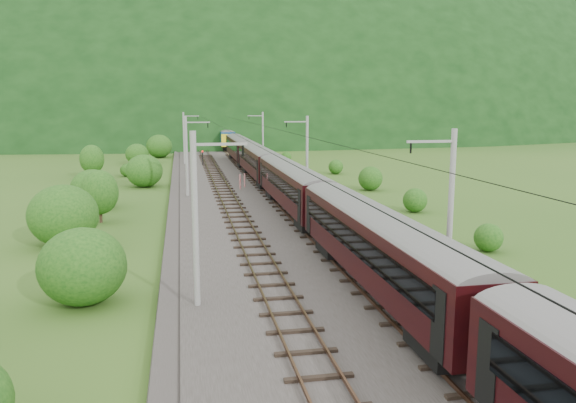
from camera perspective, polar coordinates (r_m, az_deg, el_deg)
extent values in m
plane|color=#2E561B|center=(27.63, 4.02, -10.17)|extent=(600.00, 600.00, 0.00)
cube|color=#38332D|center=(36.91, 0.05, -4.75)|extent=(14.00, 220.00, 0.30)
cube|color=brown|center=(36.39, -4.80, -4.44)|extent=(0.08, 220.00, 0.15)
cube|color=brown|center=(36.56, -2.55, -4.35)|extent=(0.08, 220.00, 0.15)
cube|color=black|center=(36.50, -3.67, -4.60)|extent=(2.40, 220.00, 0.12)
cube|color=brown|center=(37.17, 2.60, -4.11)|extent=(0.08, 220.00, 0.15)
cube|color=brown|center=(37.52, 4.74, -4.00)|extent=(0.08, 220.00, 0.15)
cube|color=black|center=(37.37, 3.67, -4.26)|extent=(2.40, 220.00, 0.12)
cylinder|color=gray|center=(25.61, -9.41, -1.88)|extent=(0.28, 0.28, 8.00)
cube|color=gray|center=(25.21, -6.89, 5.80)|extent=(2.40, 0.12, 0.12)
cylinder|color=black|center=(25.32, -4.60, 5.18)|extent=(0.10, 0.10, 0.50)
cylinder|color=gray|center=(57.32, -10.27, 4.52)|extent=(0.28, 0.28, 8.00)
cube|color=gray|center=(57.14, -9.16, 7.95)|extent=(2.40, 0.12, 0.12)
cylinder|color=black|center=(57.19, -8.14, 7.68)|extent=(0.10, 0.10, 0.50)
cylinder|color=gray|center=(89.24, -10.52, 6.35)|extent=(0.28, 0.28, 8.00)
cube|color=gray|center=(89.12, -9.81, 8.56)|extent=(2.40, 0.12, 0.12)
cylinder|color=black|center=(89.15, -9.15, 8.38)|extent=(0.10, 0.10, 0.50)
cylinder|color=gray|center=(121.20, -10.64, 7.22)|extent=(0.28, 0.28, 8.00)
cube|color=gray|center=(121.11, -10.11, 8.84)|extent=(2.40, 0.12, 0.12)
cylinder|color=black|center=(121.14, -9.63, 8.71)|extent=(0.10, 0.10, 0.50)
cylinder|color=gray|center=(153.17, -10.71, 7.72)|extent=(0.28, 0.28, 8.00)
cube|color=gray|center=(153.11, -10.29, 9.01)|extent=(2.40, 0.12, 0.12)
cylinder|color=black|center=(153.13, -9.91, 8.91)|extent=(0.10, 0.10, 0.50)
cylinder|color=gray|center=(28.69, 16.18, -0.89)|extent=(0.28, 0.28, 8.00)
cube|color=gray|center=(27.75, 14.30, 5.93)|extent=(2.40, 0.12, 0.12)
cylinder|color=black|center=(27.36, 12.37, 5.33)|extent=(0.10, 0.10, 0.50)
cylinder|color=gray|center=(58.76, 1.95, 4.79)|extent=(0.28, 0.28, 8.00)
cube|color=gray|center=(58.31, 0.81, 8.11)|extent=(2.40, 0.12, 0.12)
cylinder|color=black|center=(58.12, -0.17, 7.81)|extent=(0.10, 0.10, 0.50)
cylinder|color=gray|center=(90.17, -2.57, 6.54)|extent=(0.28, 0.28, 8.00)
cube|color=gray|center=(89.87, -3.35, 8.69)|extent=(2.40, 0.12, 0.12)
cylinder|color=black|center=(89.75, -3.99, 8.49)|extent=(0.10, 0.10, 0.50)
cylinder|color=gray|center=(121.88, -4.75, 7.36)|extent=(0.28, 0.28, 8.00)
cube|color=gray|center=(121.67, -5.34, 8.95)|extent=(2.40, 0.12, 0.12)
cylinder|color=black|center=(121.58, -5.82, 8.80)|extent=(0.10, 0.10, 0.50)
cylinder|color=gray|center=(153.72, -6.04, 7.84)|extent=(0.28, 0.28, 8.00)
cube|color=gray|center=(153.55, -6.51, 9.10)|extent=(2.40, 0.12, 0.12)
cylinder|color=black|center=(153.48, -6.89, 8.98)|extent=(0.10, 0.10, 0.50)
cylinder|color=black|center=(35.43, -3.79, 6.02)|extent=(0.03, 198.00, 0.03)
cylinder|color=black|center=(36.33, 3.79, 6.11)|extent=(0.03, 198.00, 0.03)
ellipsoid|color=black|center=(285.32, -9.54, 7.78)|extent=(504.00, 360.00, 244.00)
cube|color=black|center=(27.15, 9.22, -4.49)|extent=(2.68, 20.31, 2.77)
cylinder|color=slate|center=(26.87, 9.29, -1.91)|extent=(2.68, 20.21, 2.68)
cube|color=black|center=(26.64, 6.49, -3.96)|extent=(0.05, 17.87, 1.06)
cube|color=black|center=(27.56, 11.90, -3.65)|extent=(0.05, 17.87, 1.06)
cube|color=black|center=(21.54, 15.72, -13.66)|extent=(2.03, 2.95, 0.83)
cube|color=black|center=(34.15, 5.06, -4.55)|extent=(2.03, 2.95, 0.83)
cube|color=black|center=(47.22, 0.44, 1.72)|extent=(2.68, 20.31, 2.77)
cylinder|color=slate|center=(47.07, 0.45, 3.22)|extent=(2.68, 20.21, 2.68)
cube|color=black|center=(46.93, -1.18, 2.08)|extent=(0.05, 17.87, 1.06)
cube|color=black|center=(47.46, 2.06, 2.16)|extent=(0.05, 17.87, 1.06)
cube|color=black|center=(40.69, 2.40, -2.18)|extent=(2.03, 2.95, 0.83)
cube|color=black|center=(54.40, -1.02, 0.88)|extent=(2.03, 2.95, 0.83)
cube|color=black|center=(67.96, -3.05, 4.18)|extent=(2.68, 20.31, 2.77)
cylinder|color=slate|center=(67.85, -3.06, 5.23)|extent=(2.68, 20.21, 2.68)
cube|color=black|center=(67.76, -4.19, 4.44)|extent=(0.05, 17.87, 1.06)
cube|color=black|center=(68.13, -1.92, 4.49)|extent=(0.05, 17.87, 1.06)
cube|color=black|center=(61.19, -2.13, 1.87)|extent=(2.03, 2.95, 0.83)
cube|color=black|center=(75.16, -3.77, 3.34)|extent=(2.03, 2.95, 0.83)
cube|color=black|center=(88.90, -4.91, 5.49)|extent=(2.68, 20.31, 2.77)
cylinder|color=slate|center=(88.82, -4.92, 6.29)|extent=(2.68, 20.21, 2.68)
cube|color=black|center=(88.75, -5.79, 5.68)|extent=(0.05, 17.87, 1.06)
cube|color=black|center=(89.03, -4.04, 5.72)|extent=(0.05, 17.87, 1.06)
cube|color=black|center=(82.02, -4.37, 3.87)|extent=(2.03, 2.95, 0.83)
cube|color=black|center=(96.10, -5.34, 4.73)|extent=(2.03, 2.95, 0.83)
cube|color=navy|center=(118.20, -6.41, 6.53)|extent=(2.68, 16.62, 2.77)
cylinder|color=slate|center=(118.13, -6.42, 7.13)|extent=(2.68, 16.54, 2.68)
cube|color=black|center=(118.08, -7.07, 6.67)|extent=(0.05, 14.62, 1.06)
cube|color=black|center=(118.29, -5.75, 6.70)|extent=(0.05, 14.62, 1.06)
cube|color=black|center=(112.53, -6.16, 5.45)|extent=(2.03, 2.95, 0.83)
cube|color=black|center=(124.10, -6.60, 5.84)|extent=(2.03, 2.95, 0.83)
cube|color=yellow|center=(126.28, -6.70, 6.64)|extent=(2.73, 0.50, 2.49)
cube|color=yellow|center=(110.14, -6.07, 6.20)|extent=(2.73, 0.50, 2.49)
cube|color=black|center=(121.09, -6.54, 7.50)|extent=(0.08, 1.60, 0.83)
cylinder|color=red|center=(61.58, -4.88, 2.03)|extent=(0.18, 0.18, 1.67)
cylinder|color=red|center=(63.18, -4.43, 2.18)|extent=(0.17, 0.17, 1.55)
cylinder|color=black|center=(86.53, -8.66, 4.33)|extent=(0.15, 0.15, 2.09)
sphere|color=red|center=(86.44, -8.68, 5.06)|extent=(0.25, 0.25, 0.25)
ellipsoid|color=#174512|center=(28.50, -20.15, -6.22)|extent=(4.13, 4.13, 3.71)
ellipsoid|color=#174512|center=(40.68, -21.87, -1.31)|extent=(4.62, 4.62, 4.16)
ellipsoid|color=#174512|center=(54.12, -19.21, 1.18)|extent=(4.05, 4.05, 3.65)
ellipsoid|color=#174512|center=(66.93, -14.40, 3.04)|extent=(4.21, 4.21, 3.79)
ellipsoid|color=#174512|center=(77.47, -16.00, 3.09)|extent=(1.94, 1.94, 1.75)
ellipsoid|color=#174512|center=(92.95, -15.08, 4.67)|extent=(3.67, 3.67, 3.31)
ellipsoid|color=#174512|center=(103.82, -12.96, 5.49)|extent=(4.60, 4.60, 4.14)
ellipsoid|color=#174512|center=(116.69, -13.92, 5.45)|extent=(2.52, 2.52, 2.27)
cylinder|color=black|center=(47.73, -18.52, -0.67)|extent=(0.24, 0.24, 2.34)
ellipsoid|color=#174512|center=(47.52, -18.61, 0.91)|extent=(3.00, 3.00, 3.61)
cylinder|color=black|center=(76.45, -19.24, 3.07)|extent=(0.24, 0.24, 2.38)
ellipsoid|color=#174512|center=(76.31, -19.30, 4.09)|extent=(3.06, 3.06, 3.67)
ellipsoid|color=#174512|center=(38.71, 19.69, -3.60)|extent=(1.86, 1.86, 1.67)
ellipsoid|color=#174512|center=(50.99, 12.78, 0.01)|extent=(2.15, 2.15, 1.93)
ellipsoid|color=#174512|center=(63.07, 8.37, 2.21)|extent=(2.68, 2.68, 2.41)
ellipsoid|color=#174512|center=(77.51, 4.88, 3.45)|extent=(2.00, 2.00, 1.80)
ellipsoid|color=#174512|center=(92.81, -0.20, 4.47)|extent=(1.78, 1.78, 1.60)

